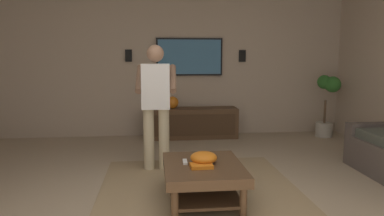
{
  "coord_description": "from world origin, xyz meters",
  "views": [
    {
      "loc": [
        -3.19,
        0.31,
        1.5
      ],
      "look_at": [
        0.87,
        -0.12,
        0.91
      ],
      "focal_mm": 33.72,
      "sensor_mm": 36.0,
      "label": 1
    }
  ],
  "objects_px": {
    "person_standing": "(156,100)",
    "wall_speaker_left": "(242,56)",
    "coffee_table": "(203,174)",
    "bowl": "(204,158)",
    "potted_plant_tall": "(328,99)",
    "vase_round": "(172,102)",
    "wall_speaker_right": "(129,56)",
    "media_console": "(191,123)",
    "book": "(201,166)",
    "tv": "(189,57)",
    "remote_white": "(185,162)"
  },
  "relations": [
    {
      "from": "wall_speaker_left",
      "to": "wall_speaker_right",
      "type": "bearing_deg",
      "value": 90.0
    },
    {
      "from": "media_console",
      "to": "wall_speaker_left",
      "type": "bearing_deg",
      "value": 104.17
    },
    {
      "from": "book",
      "to": "media_console",
      "type": "bearing_deg",
      "value": 83.41
    },
    {
      "from": "bowl",
      "to": "potted_plant_tall",
      "type": "bearing_deg",
      "value": -44.78
    },
    {
      "from": "wall_speaker_right",
      "to": "vase_round",
      "type": "bearing_deg",
      "value": -107.78
    },
    {
      "from": "person_standing",
      "to": "wall_speaker_right",
      "type": "height_order",
      "value": "person_standing"
    },
    {
      "from": "book",
      "to": "wall_speaker_left",
      "type": "xyz_separation_m",
      "value": [
        3.31,
        -1.22,
        1.08
      ]
    },
    {
      "from": "coffee_table",
      "to": "wall_speaker_right",
      "type": "xyz_separation_m",
      "value": [
        3.19,
        0.94,
        1.21
      ]
    },
    {
      "from": "bowl",
      "to": "wall_speaker_left",
      "type": "height_order",
      "value": "wall_speaker_left"
    },
    {
      "from": "tv",
      "to": "wall_speaker_right",
      "type": "height_order",
      "value": "tv"
    },
    {
      "from": "media_console",
      "to": "tv",
      "type": "distance_m",
      "value": 1.23
    },
    {
      "from": "wall_speaker_right",
      "to": "remote_white",
      "type": "bearing_deg",
      "value": -166.44
    },
    {
      "from": "tv",
      "to": "bowl",
      "type": "bearing_deg",
      "value": -3.08
    },
    {
      "from": "vase_round",
      "to": "wall_speaker_left",
      "type": "relative_size",
      "value": 1.0
    },
    {
      "from": "coffee_table",
      "to": "bowl",
      "type": "height_order",
      "value": "bowl"
    },
    {
      "from": "bowl",
      "to": "wall_speaker_right",
      "type": "height_order",
      "value": "wall_speaker_right"
    },
    {
      "from": "vase_round",
      "to": "wall_speaker_left",
      "type": "xyz_separation_m",
      "value": [
        0.25,
        -1.34,
        0.84
      ]
    },
    {
      "from": "person_standing",
      "to": "wall_speaker_left",
      "type": "bearing_deg",
      "value": -35.88
    },
    {
      "from": "tv",
      "to": "remote_white",
      "type": "xyz_separation_m",
      "value": [
        -3.12,
        0.36,
        -1.07
      ]
    },
    {
      "from": "tv",
      "to": "wall_speaker_right",
      "type": "xyz_separation_m",
      "value": [
        0.01,
        1.12,
        0.02
      ]
    },
    {
      "from": "person_standing",
      "to": "book",
      "type": "distance_m",
      "value": 1.41
    },
    {
      "from": "coffee_table",
      "to": "vase_round",
      "type": "relative_size",
      "value": 4.55
    },
    {
      "from": "tv",
      "to": "wall_speaker_left",
      "type": "bearing_deg",
      "value": 90.75
    },
    {
      "from": "bowl",
      "to": "vase_round",
      "type": "distance_m",
      "value": 2.94
    },
    {
      "from": "potted_plant_tall",
      "to": "wall_speaker_left",
      "type": "xyz_separation_m",
      "value": [
        0.48,
        1.5,
        0.77
      ]
    },
    {
      "from": "remote_white",
      "to": "person_standing",
      "type": "bearing_deg",
      "value": -163.37
    },
    {
      "from": "coffee_table",
      "to": "book",
      "type": "height_order",
      "value": "book"
    },
    {
      "from": "remote_white",
      "to": "tv",
      "type": "bearing_deg",
      "value": 175.22
    },
    {
      "from": "remote_white",
      "to": "wall_speaker_left",
      "type": "relative_size",
      "value": 0.68
    },
    {
      "from": "coffee_table",
      "to": "media_console",
      "type": "distance_m",
      "value": 2.95
    },
    {
      "from": "coffee_table",
      "to": "person_standing",
      "type": "bearing_deg",
      "value": 22.45
    },
    {
      "from": "bowl",
      "to": "remote_white",
      "type": "distance_m",
      "value": 0.21
    },
    {
      "from": "tv",
      "to": "remote_white",
      "type": "relative_size",
      "value": 8.2
    },
    {
      "from": "tv",
      "to": "potted_plant_tall",
      "type": "relative_size",
      "value": 1.07
    },
    {
      "from": "media_console",
      "to": "vase_round",
      "type": "xyz_separation_m",
      "value": [
        0.0,
        0.33,
        0.39
      ]
    },
    {
      "from": "tv",
      "to": "bowl",
      "type": "distance_m",
      "value": 3.33
    },
    {
      "from": "person_standing",
      "to": "media_console",
      "type": "bearing_deg",
      "value": -16.84
    },
    {
      "from": "media_console",
      "to": "wall_speaker_left",
      "type": "distance_m",
      "value": 1.6
    },
    {
      "from": "vase_round",
      "to": "person_standing",
      "type": "bearing_deg",
      "value": 170.32
    },
    {
      "from": "vase_round",
      "to": "wall_speaker_left",
      "type": "bearing_deg",
      "value": -79.37
    },
    {
      "from": "bowl",
      "to": "vase_round",
      "type": "relative_size",
      "value": 1.26
    },
    {
      "from": "wall_speaker_left",
      "to": "wall_speaker_right",
      "type": "distance_m",
      "value": 2.12
    },
    {
      "from": "person_standing",
      "to": "vase_round",
      "type": "bearing_deg",
      "value": -6.95
    },
    {
      "from": "coffee_table",
      "to": "vase_round",
      "type": "xyz_separation_m",
      "value": [
        2.94,
        0.16,
        0.36
      ]
    },
    {
      "from": "media_console",
      "to": "remote_white",
      "type": "xyz_separation_m",
      "value": [
        -2.88,
        0.36,
        0.14
      ]
    },
    {
      "from": "potted_plant_tall",
      "to": "book",
      "type": "relative_size",
      "value": 5.24
    },
    {
      "from": "coffee_table",
      "to": "bowl",
      "type": "bearing_deg",
      "value": -23.23
    },
    {
      "from": "vase_round",
      "to": "wall_speaker_left",
      "type": "height_order",
      "value": "wall_speaker_left"
    },
    {
      "from": "potted_plant_tall",
      "to": "vase_round",
      "type": "relative_size",
      "value": 5.24
    },
    {
      "from": "coffee_table",
      "to": "vase_round",
      "type": "bearing_deg",
      "value": 3.05
    }
  ]
}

